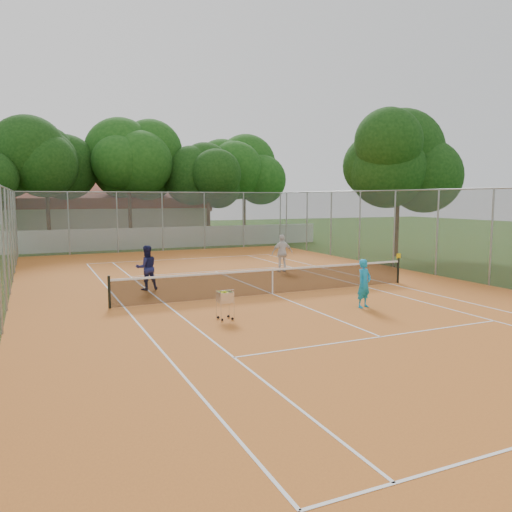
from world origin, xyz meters
name	(u,v)px	position (x,y,z in m)	size (l,w,h in m)	color
ground	(272,294)	(0.00, 0.00, 0.00)	(120.00, 120.00, 0.00)	#1D3C10
court_pad	(272,294)	(0.00, 0.00, 0.01)	(18.00, 34.00, 0.02)	#C06825
court_lines	(272,294)	(0.00, 0.00, 0.02)	(10.98, 23.78, 0.01)	white
tennis_net	(272,281)	(0.00, 0.00, 0.51)	(11.88, 0.10, 0.98)	black
perimeter_fence	(273,242)	(0.00, 0.00, 2.00)	(18.00, 34.00, 4.00)	slate
boundary_wall	(156,238)	(0.00, 19.00, 0.75)	(26.00, 0.30, 1.50)	white
clubhouse	(107,214)	(-2.00, 29.00, 2.20)	(16.40, 9.00, 4.40)	beige
tropical_trees	(146,180)	(0.00, 22.00, 5.00)	(29.00, 19.00, 10.00)	black
player_near	(364,283)	(1.73, -3.30, 0.82)	(0.58, 0.38, 1.60)	#168EC2
player_far_left	(147,268)	(-4.11, 2.83, 0.90)	(0.85, 0.66, 1.75)	#181B49
player_far_right	(282,253)	(2.98, 4.98, 0.93)	(1.07, 0.45, 1.82)	silver
ball_hopper	(225,304)	(-3.03, -3.00, 0.48)	(0.44, 0.44, 0.92)	silver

